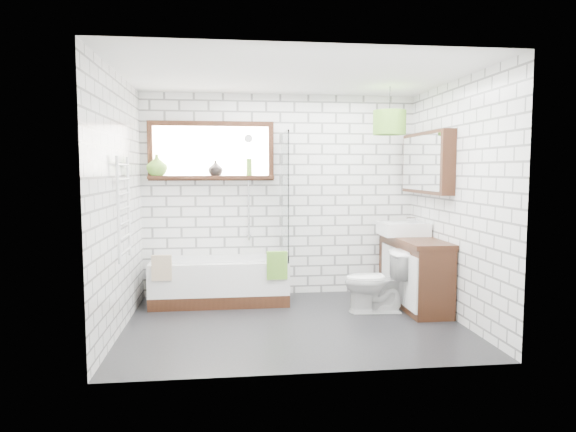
{
  "coord_description": "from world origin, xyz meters",
  "views": [
    {
      "loc": [
        -0.67,
        -5.1,
        1.57
      ],
      "look_at": [
        -0.03,
        0.25,
        1.09
      ],
      "focal_mm": 32.0,
      "sensor_mm": 36.0,
      "label": 1
    }
  ],
  "objects": [
    {
      "name": "wall_back",
      "position": [
        0.0,
        1.3,
        1.25
      ],
      "size": [
        3.4,
        0.01,
        2.5
      ],
      "primitive_type": "cube",
      "color": "white",
      "rests_on": "ground"
    },
    {
      "name": "towel_beige",
      "position": [
        -1.39,
        0.6,
        0.5
      ],
      "size": [
        0.22,
        0.05,
        0.28
      ],
      "primitive_type": "cube",
      "color": "tan",
      "rests_on": "bathtub"
    },
    {
      "name": "toilet",
      "position": [
        0.95,
        0.32,
        0.34
      ],
      "size": [
        0.44,
        0.7,
        0.69
      ],
      "primitive_type": "imported",
      "rotation": [
        0.0,
        0.0,
        -1.65
      ],
      "color": "white",
      "rests_on": "floor"
    },
    {
      "name": "shower_riser",
      "position": [
        -0.4,
        1.26,
        1.35
      ],
      "size": [
        0.02,
        0.02,
        1.3
      ],
      "primitive_type": "cylinder",
      "color": "silver",
      "rests_on": "wall_back"
    },
    {
      "name": "wall_left",
      "position": [
        -1.7,
        0.0,
        1.25
      ],
      "size": [
        0.01,
        2.6,
        2.5
      ],
      "primitive_type": "cube",
      "color": "white",
      "rests_on": "ground"
    },
    {
      "name": "window",
      "position": [
        -0.85,
        1.26,
        1.8
      ],
      "size": [
        1.52,
        0.16,
        0.68
      ],
      "primitive_type": "cube",
      "color": "black",
      "rests_on": "wall_back"
    },
    {
      "name": "bathtub",
      "position": [
        -0.76,
        0.95,
        0.26
      ],
      "size": [
        1.59,
        0.7,
        0.52
      ],
      "primitive_type": "cube",
      "color": "white",
      "rests_on": "floor"
    },
    {
      "name": "towel_radiator",
      "position": [
        -1.66,
        0.0,
        1.2
      ],
      "size": [
        0.06,
        0.52,
        1.0
      ],
      "primitive_type": "cube",
      "color": "white",
      "rests_on": "wall_left"
    },
    {
      "name": "pendant",
      "position": [
        1.15,
        0.55,
        2.1
      ],
      "size": [
        0.37,
        0.37,
        0.27
      ],
      "primitive_type": "cylinder",
      "color": "#59922C",
      "rests_on": "ceiling"
    },
    {
      "name": "vase_olive",
      "position": [
        -1.5,
        1.23,
        1.61
      ],
      "size": [
        0.32,
        0.32,
        0.26
      ],
      "primitive_type": "imported",
      "rotation": [
        0.0,
        0.0,
        -0.35
      ],
      "color": "#60982E",
      "rests_on": "window"
    },
    {
      "name": "mirror_cabinet",
      "position": [
        1.62,
        0.6,
        1.65
      ],
      "size": [
        0.16,
        1.2,
        0.7
      ],
      "primitive_type": "cube",
      "color": "black",
      "rests_on": "wall_right"
    },
    {
      "name": "vanity",
      "position": [
        1.48,
        0.56,
        0.4
      ],
      "size": [
        0.45,
        1.39,
        0.79
      ],
      "primitive_type": "cube",
      "color": "black",
      "rests_on": "floor"
    },
    {
      "name": "floor",
      "position": [
        0.0,
        0.0,
        -0.01
      ],
      "size": [
        3.4,
        2.6,
        0.01
      ],
      "primitive_type": "cube",
      "color": "black",
      "rests_on": "ground"
    },
    {
      "name": "vase_dark",
      "position": [
        -0.8,
        1.23,
        1.57
      ],
      "size": [
        0.22,
        0.22,
        0.19
      ],
      "primitive_type": "imported",
      "rotation": [
        0.0,
        0.0,
        0.32
      ],
      "color": "black",
      "rests_on": "window"
    },
    {
      "name": "towel_green",
      "position": [
        -0.11,
        0.6,
        0.5
      ],
      "size": [
        0.23,
        0.06,
        0.32
      ],
      "primitive_type": "cube",
      "color": "#59922C",
      "rests_on": "bathtub"
    },
    {
      "name": "tap",
      "position": [
        1.58,
        0.77,
        0.92
      ],
      "size": [
        0.04,
        0.04,
        0.16
      ],
      "primitive_type": "cylinder",
      "rotation": [
        0.0,
        0.0,
        0.28
      ],
      "color": "silver",
      "rests_on": "vanity"
    },
    {
      "name": "shower_screen",
      "position": [
        0.02,
        0.95,
        1.27
      ],
      "size": [
        0.02,
        0.72,
        1.5
      ],
      "primitive_type": "cube",
      "color": "white",
      "rests_on": "bathtub"
    },
    {
      "name": "bottle",
      "position": [
        -0.39,
        1.23,
        1.58
      ],
      "size": [
        0.08,
        0.08,
        0.21
      ],
      "primitive_type": "cylinder",
      "rotation": [
        0.0,
        0.0,
        -0.21
      ],
      "color": "#60982E",
      "rests_on": "window"
    },
    {
      "name": "wall_right",
      "position": [
        1.7,
        0.0,
        1.25
      ],
      "size": [
        0.01,
        2.6,
        2.5
      ],
      "primitive_type": "cube",
      "color": "white",
      "rests_on": "ground"
    },
    {
      "name": "basin",
      "position": [
        1.42,
        0.77,
        0.87
      ],
      "size": [
        0.53,
        0.46,
        0.15
      ],
      "primitive_type": "cube",
      "color": "white",
      "rests_on": "vanity"
    },
    {
      "name": "wall_front",
      "position": [
        0.0,
        -1.3,
        1.25
      ],
      "size": [
        3.4,
        0.01,
        2.5
      ],
      "primitive_type": "cube",
      "color": "white",
      "rests_on": "ground"
    },
    {
      "name": "ceiling",
      "position": [
        0.0,
        0.0,
        2.5
      ],
      "size": [
        3.4,
        2.6,
        0.01
      ],
      "primitive_type": "cube",
      "color": "white",
      "rests_on": "ground"
    }
  ]
}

